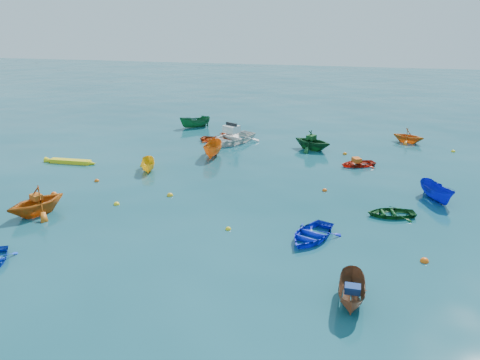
# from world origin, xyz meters

# --- Properties ---
(ground) EXTENTS (160.00, 160.00, 0.00)m
(ground) POSITION_xyz_m (0.00, 0.00, 0.00)
(ground) COLOR #093C46
(ground) RESTS_ON ground
(sampan_brown_mid) EXTENTS (1.06, 2.79, 1.08)m
(sampan_brown_mid) POSITION_xyz_m (7.20, -6.46, 0.00)
(sampan_brown_mid) COLOR brown
(sampan_brown_mid) RESTS_ON ground
(dinghy_blue_se) EXTENTS (3.31, 3.83, 0.67)m
(dinghy_blue_se) POSITION_xyz_m (5.17, -1.41, 0.00)
(dinghy_blue_se) COLOR #1122D4
(dinghy_blue_se) RESTS_ON ground
(dinghy_orange_w) EXTENTS (3.90, 4.11, 1.70)m
(dinghy_orange_w) POSITION_xyz_m (-9.79, -2.01, 0.00)
(dinghy_orange_w) COLOR #C95F12
(dinghy_orange_w) RESTS_ON ground
(sampan_yellow_mid) EXTENTS (1.80, 2.65, 0.96)m
(sampan_yellow_mid) POSITION_xyz_m (-7.00, 6.48, 0.00)
(sampan_yellow_mid) COLOR yellow
(sampan_yellow_mid) RESTS_ON ground
(dinghy_green_e) EXTENTS (2.90, 2.34, 0.53)m
(dinghy_green_e) POSITION_xyz_m (9.14, 2.41, 0.00)
(dinghy_green_e) COLOR #104619
(dinghy_green_e) RESTS_ON ground
(dinghy_red_nw) EXTENTS (3.06, 2.39, 0.58)m
(dinghy_red_nw) POSITION_xyz_m (-4.62, 15.23, 0.00)
(dinghy_red_nw) COLOR #C23D10
(dinghy_red_nw) RESTS_ON ground
(sampan_orange_n) EXTENTS (1.58, 3.40, 1.27)m
(sampan_orange_n) POSITION_xyz_m (-3.61, 10.97, 0.00)
(sampan_orange_n) COLOR orange
(sampan_orange_n) RESTS_ON ground
(dinghy_green_n) EXTENTS (4.02, 3.81, 1.67)m
(dinghy_green_n) POSITION_xyz_m (3.66, 14.62, 0.00)
(dinghy_green_n) COLOR #10451E
(dinghy_green_n) RESTS_ON ground
(dinghy_red_ne) EXTENTS (3.13, 2.81, 0.53)m
(dinghy_red_ne) POSITION_xyz_m (7.31, 11.14, 0.00)
(dinghy_red_ne) COLOR red
(dinghy_red_ne) RESTS_ON ground
(sampan_blue_far) EXTENTS (2.20, 3.15, 1.14)m
(sampan_blue_far) POSITION_xyz_m (11.87, 5.41, 0.00)
(sampan_blue_far) COLOR #0E15B1
(sampan_blue_far) RESTS_ON ground
(dinghy_red_far) EXTENTS (2.12, 2.88, 0.58)m
(dinghy_red_far) POSITION_xyz_m (-4.09, 17.08, 0.00)
(dinghy_red_far) COLOR #B0300E
(dinghy_red_far) RESTS_ON ground
(dinghy_orange_far) EXTENTS (3.28, 3.10, 1.36)m
(dinghy_orange_far) POSITION_xyz_m (11.44, 18.81, 0.00)
(dinghy_orange_far) COLOR orange
(dinghy_orange_far) RESTS_ON ground
(sampan_green_far) EXTENTS (3.17, 2.76, 1.19)m
(sampan_green_far) POSITION_xyz_m (-8.10, 19.83, 0.00)
(sampan_green_far) COLOR #13512B
(sampan_green_far) RESTS_ON ground
(kayak_yellow) EXTENTS (3.82, 0.71, 0.38)m
(kayak_yellow) POSITION_xyz_m (-13.32, 6.69, 0.00)
(kayak_yellow) COLOR yellow
(kayak_yellow) RESTS_ON ground
(motorboat_white) EXTENTS (5.35, 6.00, 1.63)m
(motorboat_white) POSITION_xyz_m (-3.25, 15.26, 0.00)
(motorboat_white) COLOR silver
(motorboat_white) RESTS_ON ground
(tarp_blue_a) EXTENTS (0.59, 0.45, 0.29)m
(tarp_blue_a) POSITION_xyz_m (7.20, -6.61, 0.68)
(tarp_blue_a) COLOR navy
(tarp_blue_a) RESTS_ON sampan_brown_mid
(tarp_orange_a) EXTENTS (0.76, 0.69, 0.30)m
(tarp_orange_a) POSITION_xyz_m (-9.77, -1.96, 1.00)
(tarp_orange_a) COLOR #BF5513
(tarp_orange_a) RESTS_ON dinghy_orange_w
(tarp_green_b) EXTENTS (0.83, 0.92, 0.36)m
(tarp_green_b) POSITION_xyz_m (3.57, 14.67, 1.01)
(tarp_green_b) COLOR #114617
(tarp_green_b) RESTS_ON dinghy_green_n
(tarp_orange_b) EXTENTS (0.77, 0.84, 0.33)m
(tarp_orange_b) POSITION_xyz_m (7.22, 11.10, 0.43)
(tarp_orange_b) COLOR #D35615
(tarp_orange_b) RESTS_ON dinghy_red_ne
(buoy_or_a) EXTENTS (0.37, 0.37, 0.37)m
(buoy_or_a) POSITION_xyz_m (-10.71, 0.80, 0.00)
(buoy_or_a) COLOR #FA560D
(buoy_or_a) RESTS_ON ground
(buoy_ye_a) EXTENTS (0.30, 0.30, 0.30)m
(buoy_ye_a) POSITION_xyz_m (0.94, -1.39, 0.00)
(buoy_ye_a) COLOR yellow
(buoy_ye_a) RESTS_ON ground
(buoy_or_b) EXTENTS (0.39, 0.39, 0.39)m
(buoy_or_b) POSITION_xyz_m (10.31, -2.50, 0.00)
(buoy_or_b) COLOR #FF5D0D
(buoy_or_b) RESTS_ON ground
(buoy_ye_b) EXTENTS (0.34, 0.34, 0.34)m
(buoy_ye_b) POSITION_xyz_m (-6.21, 0.27, 0.00)
(buoy_ye_b) COLOR yellow
(buoy_ye_b) RESTS_ON ground
(buoy_or_c) EXTENTS (0.33, 0.33, 0.33)m
(buoy_or_c) POSITION_xyz_m (-9.40, 3.58, 0.00)
(buoy_or_c) COLOR #CF570B
(buoy_or_c) RESTS_ON ground
(buoy_ye_c) EXTENTS (0.38, 0.38, 0.38)m
(buoy_ye_c) POSITION_xyz_m (-3.72, 2.30, 0.00)
(buoy_ye_c) COLOR gold
(buoy_ye_c) RESTS_ON ground
(buoy_or_d) EXTENTS (0.31, 0.31, 0.31)m
(buoy_or_d) POSITION_xyz_m (5.35, 5.38, 0.00)
(buoy_or_d) COLOR #E1540C
(buoy_or_d) RESTS_ON ground
(buoy_ye_d) EXTENTS (0.34, 0.34, 0.34)m
(buoy_ye_d) POSITION_xyz_m (-7.85, 7.31, 0.00)
(buoy_ye_d) COLOR yellow
(buoy_ye_d) RESTS_ON ground
(buoy_or_e) EXTENTS (0.34, 0.34, 0.34)m
(buoy_or_e) POSITION_xyz_m (6.32, 13.90, 0.00)
(buoy_or_e) COLOR orange
(buoy_or_e) RESTS_ON ground
(buoy_ye_e) EXTENTS (0.33, 0.33, 0.33)m
(buoy_ye_e) POSITION_xyz_m (14.73, 16.67, 0.00)
(buoy_ye_e) COLOR yellow
(buoy_ye_e) RESTS_ON ground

